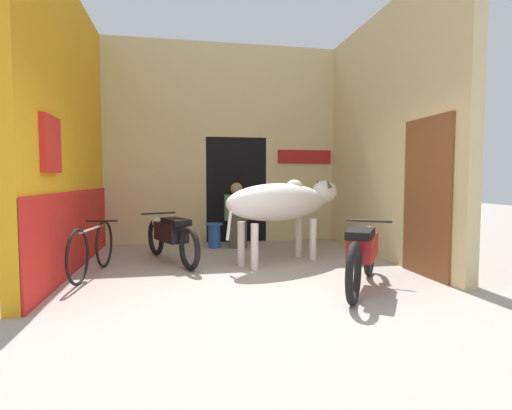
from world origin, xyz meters
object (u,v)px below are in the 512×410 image
Objects in this scene: cow at (284,202)px; shopkeeper_seated at (237,213)px; motorcycle_near at (363,252)px; motorcycle_far at (171,235)px; plastic_stool at (214,235)px; bicycle at (92,249)px.

cow is 1.79× the size of shopkeeper_seated.
motorcycle_near is 2.98m from motorcycle_far.
motorcycle_far is 1.43m from plastic_stool.
plastic_stool is (0.77, 1.19, -0.18)m from motorcycle_far.
bicycle is at bearing -133.97° from plastic_stool.
motorcycle_far is at bearing -135.25° from shopkeeper_seated.
cow reaches higher than shopkeeper_seated.
motorcycle_near is 3.47m from plastic_stool.
cow is at bearing -10.00° from motorcycle_far.
motorcycle_far is (-1.72, 0.30, -0.51)m from cow.
cow is 1.61m from shopkeeper_seated.
motorcycle_near is at bearing -40.73° from motorcycle_far.
motorcycle_far is 4.03× the size of plastic_stool.
shopkeeper_seated is at bearing 109.26° from cow.
plastic_stool is at bearing 57.14° from motorcycle_far.
motorcycle_far reaches higher than bicycle.
motorcycle_near is 0.91× the size of motorcycle_far.
motorcycle_near is at bearing -64.62° from plastic_stool.
bicycle is 1.37× the size of shopkeeper_seated.
bicycle is (-2.74, -0.36, -0.58)m from cow.
motorcycle_far is at bearing -122.86° from plastic_stool.
bicycle is at bearing -140.15° from shopkeeper_seated.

